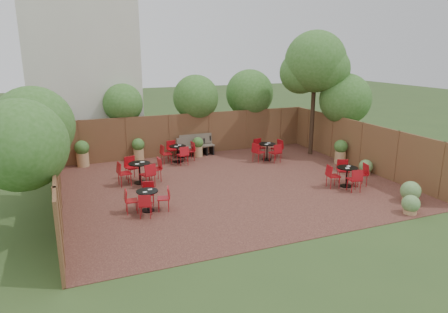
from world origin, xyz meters
name	(u,v)px	position (x,y,z in m)	size (l,w,h in m)	color
ground	(231,185)	(0.00, 0.00, 0.00)	(80.00, 80.00, 0.00)	#354F23
courtyard_paving	(231,185)	(0.00, 0.00, 0.01)	(12.00, 10.00, 0.02)	#371C16
fence_back	(190,134)	(0.00, 5.00, 1.00)	(12.00, 0.08, 2.00)	#512E1E
fence_left	(57,178)	(-6.00, 0.00, 1.00)	(0.08, 10.00, 2.00)	#512E1E
fence_right	(361,146)	(6.00, 0.00, 1.00)	(0.08, 10.00, 2.00)	#512E1E
neighbour_building	(83,69)	(-4.50, 8.00, 4.00)	(5.00, 4.00, 8.00)	beige
overhang_foliage	(179,107)	(-1.22, 2.54, 2.69)	(15.64, 10.68, 2.46)	#31611F
courtyard_tree	(315,66)	(5.39, 2.80, 4.23)	(2.92, 2.85, 5.80)	black
park_bench_left	(192,146)	(-0.06, 4.62, 0.48)	(1.48, 0.57, 0.90)	brown
park_bench_right	(197,145)	(0.18, 4.63, 0.54)	(1.65, 0.57, 1.01)	brown
bistro_tables	(218,166)	(-0.08, 1.12, 0.46)	(8.82, 7.18, 0.91)	black
planters	(185,150)	(-0.71, 3.63, 0.59)	(11.26, 4.44, 1.14)	tan
low_shrubs	(396,187)	(4.86, -3.25, 0.33)	(2.09, 4.37, 0.71)	tan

